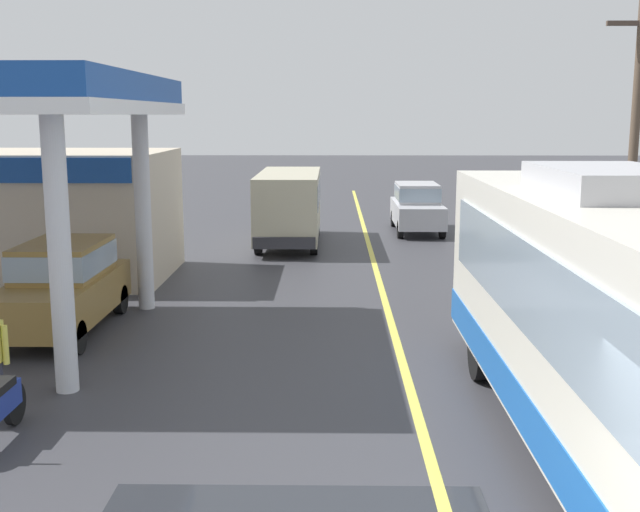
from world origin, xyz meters
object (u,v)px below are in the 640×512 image
(coach_bus_main, at_px, (628,335))
(minibus_opposing_lane, at_px, (289,201))
(car_at_pump, at_px, (63,282))
(car_trailing_behind_bus, at_px, (417,205))

(coach_bus_main, bearing_deg, minibus_opposing_lane, 106.49)
(minibus_opposing_lane, bearing_deg, car_at_pump, -110.31)
(coach_bus_main, bearing_deg, car_at_pump, 145.76)
(coach_bus_main, xyz_separation_m, car_at_pump, (-9.04, 6.16, -0.71))
(coach_bus_main, distance_m, minibus_opposing_lane, 17.73)
(minibus_opposing_lane, relative_size, car_trailing_behind_bus, 1.46)
(car_at_pump, bearing_deg, coach_bus_main, -34.24)
(car_trailing_behind_bus, bearing_deg, coach_bus_main, -88.88)
(car_at_pump, xyz_separation_m, minibus_opposing_lane, (4.01, 10.84, 0.46))
(car_at_pump, bearing_deg, minibus_opposing_lane, 69.69)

